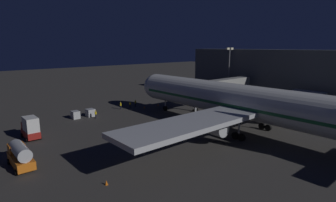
{
  "coord_description": "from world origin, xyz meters",
  "views": [
    {
      "loc": [
        41.0,
        35.77,
        15.33
      ],
      "look_at": [
        3.0,
        -8.17,
        3.5
      ],
      "focal_mm": 28.83,
      "sensor_mm": 36.0,
      "label": 1
    }
  ],
  "objects_px": {
    "ground_crew_by_belt_loader": "(135,103)",
    "traffic_cone_nose_starboard": "(144,107)",
    "fuel_tanker": "(20,155)",
    "traffic_cone_wingtip_svc_side": "(106,183)",
    "apron_floodlight_mast": "(229,68)",
    "baggage_container_mid_row": "(90,113)",
    "cargo_truck_aft": "(30,128)",
    "airliner_at_gate": "(258,105)",
    "traffic_cone_nose_port": "(158,105)",
    "ground_crew_under_port_wing": "(121,105)",
    "baggage_container_near_belt": "(75,115)",
    "ground_crew_walking_aft": "(130,104)",
    "jet_bridge": "(216,85)",
    "ground_crew_by_tug": "(96,114)"
  },
  "relations": [
    {
      "from": "jet_bridge",
      "to": "baggage_container_mid_row",
      "type": "relative_size",
      "value": 12.6
    },
    {
      "from": "jet_bridge",
      "to": "traffic_cone_wingtip_svc_side",
      "type": "bearing_deg",
      "value": 23.59
    },
    {
      "from": "airliner_at_gate",
      "to": "ground_crew_by_belt_loader",
      "type": "xyz_separation_m",
      "value": [
        2.92,
        -32.93,
        -4.54
      ]
    },
    {
      "from": "ground_crew_by_tug",
      "to": "traffic_cone_nose_starboard",
      "type": "relative_size",
      "value": 3.23
    },
    {
      "from": "cargo_truck_aft",
      "to": "ground_crew_walking_aft",
      "type": "bearing_deg",
      "value": -161.4
    },
    {
      "from": "apron_floodlight_mast",
      "to": "ground_crew_by_belt_loader",
      "type": "relative_size",
      "value": 8.26
    },
    {
      "from": "jet_bridge",
      "to": "ground_crew_under_port_wing",
      "type": "bearing_deg",
      "value": -34.52
    },
    {
      "from": "ground_crew_walking_aft",
      "to": "traffic_cone_wingtip_svc_side",
      "type": "xyz_separation_m",
      "value": [
        23.24,
        30.9,
        -0.7
      ]
    },
    {
      "from": "cargo_truck_aft",
      "to": "traffic_cone_wingtip_svc_side",
      "type": "distance_m",
      "value": 22.54
    },
    {
      "from": "fuel_tanker",
      "to": "traffic_cone_nose_port",
      "type": "xyz_separation_m",
      "value": [
        -36.28,
        -16.82,
        -1.37
      ]
    },
    {
      "from": "ground_crew_walking_aft",
      "to": "fuel_tanker",
      "type": "bearing_deg",
      "value": 33.51
    },
    {
      "from": "ground_crew_by_belt_loader",
      "to": "traffic_cone_nose_starboard",
      "type": "xyz_separation_m",
      "value": [
        -0.72,
        2.94,
        -0.72
      ]
    },
    {
      "from": "cargo_truck_aft",
      "to": "fuel_tanker",
      "type": "height_order",
      "value": "cargo_truck_aft"
    },
    {
      "from": "ground_crew_under_port_wing",
      "to": "ground_crew_walking_aft",
      "type": "xyz_separation_m",
      "value": [
        -2.52,
        0.38,
        -0.03
      ]
    },
    {
      "from": "traffic_cone_nose_starboard",
      "to": "traffic_cone_wingtip_svc_side",
      "type": "distance_m",
      "value": 38.33
    },
    {
      "from": "fuel_tanker",
      "to": "cargo_truck_aft",
      "type": "bearing_deg",
      "value": -110.18
    },
    {
      "from": "baggage_container_near_belt",
      "to": "traffic_cone_nose_starboard",
      "type": "distance_m",
      "value": 17.18
    },
    {
      "from": "apron_floodlight_mast",
      "to": "cargo_truck_aft",
      "type": "xyz_separation_m",
      "value": [
        55.58,
        1.12,
        -6.95
      ]
    },
    {
      "from": "cargo_truck_aft",
      "to": "traffic_cone_wingtip_svc_side",
      "type": "height_order",
      "value": "cargo_truck_aft"
    },
    {
      "from": "ground_crew_walking_aft",
      "to": "traffic_cone_nose_port",
      "type": "xyz_separation_m",
      "value": [
        -6.99,
        2.58,
        -0.7
      ]
    },
    {
      "from": "ground_crew_by_belt_loader",
      "to": "ground_crew_under_port_wing",
      "type": "xyz_separation_m",
      "value": [
        4.38,
        -0.02,
        -0.0
      ]
    },
    {
      "from": "traffic_cone_nose_starboard",
      "to": "traffic_cone_wingtip_svc_side",
      "type": "bearing_deg",
      "value": 47.64
    },
    {
      "from": "fuel_tanker",
      "to": "ground_crew_walking_aft",
      "type": "distance_m",
      "value": 35.14
    },
    {
      "from": "ground_crew_walking_aft",
      "to": "traffic_cone_nose_port",
      "type": "bearing_deg",
      "value": 159.74
    },
    {
      "from": "baggage_container_near_belt",
      "to": "traffic_cone_wingtip_svc_side",
      "type": "distance_m",
      "value": 31.31
    },
    {
      "from": "apron_floodlight_mast",
      "to": "baggage_container_mid_row",
      "type": "distance_m",
      "value": 42.72
    },
    {
      "from": "fuel_tanker",
      "to": "traffic_cone_nose_port",
      "type": "height_order",
      "value": "fuel_tanker"
    },
    {
      "from": "baggage_container_mid_row",
      "to": "traffic_cone_wingtip_svc_side",
      "type": "distance_m",
      "value": 32.09
    },
    {
      "from": "jet_bridge",
      "to": "fuel_tanker",
      "type": "distance_m",
      "value": 47.13
    },
    {
      "from": "airliner_at_gate",
      "to": "jet_bridge",
      "type": "distance_m",
      "value": 23.02
    },
    {
      "from": "baggage_container_mid_row",
      "to": "ground_crew_walking_aft",
      "type": "height_order",
      "value": "ground_crew_walking_aft"
    },
    {
      "from": "ground_crew_under_port_wing",
      "to": "traffic_cone_nose_port",
      "type": "distance_m",
      "value": 9.98
    },
    {
      "from": "jet_bridge",
      "to": "ground_crew_by_tug",
      "type": "height_order",
      "value": "jet_bridge"
    },
    {
      "from": "jet_bridge",
      "to": "ground_crew_under_port_wing",
      "type": "distance_m",
      "value": 24.44
    },
    {
      "from": "airliner_at_gate",
      "to": "traffic_cone_nose_port",
      "type": "relative_size",
      "value": 114.87
    },
    {
      "from": "ground_crew_under_port_wing",
      "to": "traffic_cone_nose_starboard",
      "type": "distance_m",
      "value": 5.94
    },
    {
      "from": "jet_bridge",
      "to": "ground_crew_walking_aft",
      "type": "distance_m",
      "value": 22.23
    },
    {
      "from": "fuel_tanker",
      "to": "traffic_cone_wingtip_svc_side",
      "type": "height_order",
      "value": "fuel_tanker"
    },
    {
      "from": "fuel_tanker",
      "to": "traffic_cone_wingtip_svc_side",
      "type": "distance_m",
      "value": 13.07
    },
    {
      "from": "ground_crew_by_tug",
      "to": "cargo_truck_aft",
      "type": "bearing_deg",
      "value": 19.0
    },
    {
      "from": "baggage_container_mid_row",
      "to": "ground_crew_under_port_wing",
      "type": "bearing_deg",
      "value": -169.96
    },
    {
      "from": "baggage_container_mid_row",
      "to": "traffic_cone_nose_starboard",
      "type": "xyz_separation_m",
      "value": [
        -13.79,
        1.42,
        -0.55
      ]
    },
    {
      "from": "ground_crew_under_port_wing",
      "to": "ground_crew_by_tug",
      "type": "distance_m",
      "value": 9.52
    },
    {
      "from": "airliner_at_gate",
      "to": "apron_floodlight_mast",
      "type": "xyz_separation_m",
      "value": [
        -25.5,
        -25.18,
        3.31
      ]
    },
    {
      "from": "baggage_container_mid_row",
      "to": "ground_crew_by_tug",
      "type": "bearing_deg",
      "value": 91.59
    },
    {
      "from": "cargo_truck_aft",
      "to": "ground_crew_under_port_wing",
      "type": "height_order",
      "value": "cargo_truck_aft"
    },
    {
      "from": "baggage_container_near_belt",
      "to": "traffic_cone_nose_port",
      "type": "bearing_deg",
      "value": 175.37
    },
    {
      "from": "fuel_tanker",
      "to": "ground_crew_under_port_wing",
      "type": "bearing_deg",
      "value": -143.55
    },
    {
      "from": "ground_crew_by_belt_loader",
      "to": "ground_crew_walking_aft",
      "type": "height_order",
      "value": "ground_crew_by_belt_loader"
    },
    {
      "from": "cargo_truck_aft",
      "to": "traffic_cone_nose_starboard",
      "type": "relative_size",
      "value": 8.4
    }
  ]
}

